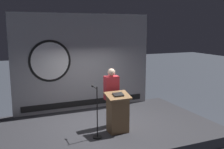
% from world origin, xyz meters
% --- Properties ---
extents(ground_plane, '(40.00, 40.00, 0.00)m').
position_xyz_m(ground_plane, '(0.00, 0.00, 0.00)').
color(ground_plane, '#383D47').
extents(stage_platform, '(6.40, 4.00, 0.30)m').
position_xyz_m(stage_platform, '(0.00, 0.00, 0.15)').
color(stage_platform, '#333338').
rests_on(stage_platform, ground).
extents(banner_display, '(4.85, 0.12, 3.30)m').
position_xyz_m(banner_display, '(-0.04, 1.85, 1.94)').
color(banner_display, '#9E9EA3').
rests_on(banner_display, stage_platform).
extents(podium, '(0.64, 0.50, 1.11)m').
position_xyz_m(podium, '(0.18, -0.56, 0.84)').
color(podium, olive).
rests_on(podium, stage_platform).
extents(speaker_person, '(0.40, 0.26, 1.70)m').
position_xyz_m(speaker_person, '(0.20, -0.08, 1.17)').
color(speaker_person, black).
rests_on(speaker_person, stage_platform).
extents(microphone_stand, '(0.24, 0.50, 1.36)m').
position_xyz_m(microphone_stand, '(-0.47, -0.66, 0.77)').
color(microphone_stand, black).
rests_on(microphone_stand, stage_platform).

